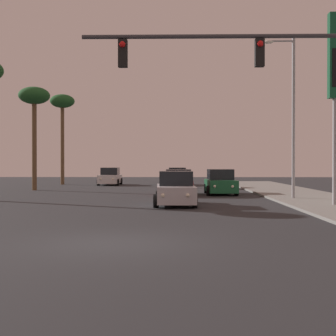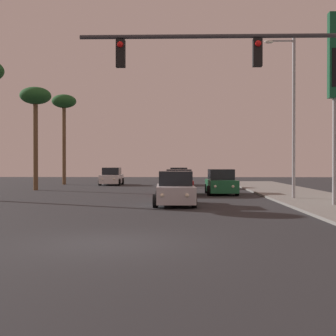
{
  "view_description": "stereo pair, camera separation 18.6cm",
  "coord_description": "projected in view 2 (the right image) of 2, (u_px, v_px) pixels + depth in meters",
  "views": [
    {
      "loc": [
        1.69,
        -11.9,
        2.04
      ],
      "look_at": [
        1.21,
        13.7,
        1.81
      ],
      "focal_mm": 50.0,
      "sensor_mm": 36.0,
      "label": 1
    },
    {
      "loc": [
        1.88,
        -11.89,
        2.04
      ],
      "look_at": [
        1.21,
        13.7,
        1.81
      ],
      "focal_mm": 50.0,
      "sensor_mm": 36.0,
      "label": 2
    }
  ],
  "objects": [
    {
      "name": "ground_plane",
      "position": [
        107.0,
        243.0,
        11.95
      ],
      "size": [
        120.0,
        120.0,
        0.0
      ],
      "primitive_type": "plane",
      "color": "#28282B"
    },
    {
      "name": "car_silver",
      "position": [
        175.0,
        190.0,
        23.01
      ],
      "size": [
        2.04,
        4.34,
        1.68
      ],
      "rotation": [
        0.0,
        0.0,
        3.18
      ],
      "color": "#B7B7BC",
      "rests_on": "ground"
    },
    {
      "name": "car_red",
      "position": [
        179.0,
        183.0,
        30.57
      ],
      "size": [
        2.04,
        4.31,
        1.68
      ],
      "rotation": [
        0.0,
        0.0,
        3.14
      ],
      "color": "maroon",
      "rests_on": "ground"
    },
    {
      "name": "car_black",
      "position": [
        179.0,
        177.0,
        44.94
      ],
      "size": [
        2.04,
        4.33,
        1.68
      ],
      "rotation": [
        0.0,
        0.0,
        3.17
      ],
      "color": "black",
      "rests_on": "ground"
    },
    {
      "name": "car_green",
      "position": [
        221.0,
        183.0,
        31.27
      ],
      "size": [
        2.04,
        4.34,
        1.68
      ],
      "rotation": [
        0.0,
        0.0,
        3.17
      ],
      "color": "#195933",
      "rests_on": "ground"
    },
    {
      "name": "car_white",
      "position": [
        112.0,
        177.0,
        45.15
      ],
      "size": [
        2.04,
        4.31,
        1.68
      ],
      "rotation": [
        0.0,
        0.0,
        3.14
      ],
      "color": "silver",
      "rests_on": "ground"
    },
    {
      "name": "traffic_light_mast",
      "position": [
        271.0,
        79.0,
        15.25
      ],
      "size": [
        9.07,
        0.36,
        6.5
      ],
      "color": "#38383D",
      "rests_on": "sidewalk_right"
    },
    {
      "name": "street_lamp",
      "position": [
        291.0,
        109.0,
        26.29
      ],
      "size": [
        1.74,
        0.24,
        9.0
      ],
      "color": "#99999E",
      "rests_on": "sidewalk_right"
    },
    {
      "name": "palm_tree_mid",
      "position": [
        35.0,
        101.0,
        36.13
      ],
      "size": [
        2.4,
        2.4,
        7.98
      ],
      "color": "brown",
      "rests_on": "ground"
    },
    {
      "name": "palm_tree_far",
      "position": [
        64.0,
        106.0,
        46.12
      ],
      "size": [
        2.4,
        2.4,
        8.89
      ],
      "color": "brown",
      "rests_on": "ground"
    }
  ]
}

